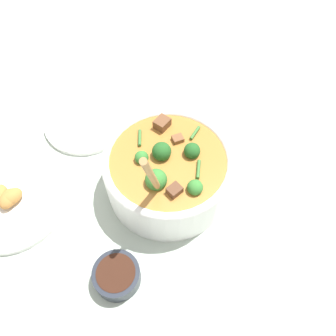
{
  "coord_description": "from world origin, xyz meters",
  "views": [
    {
      "loc": [
        -0.31,
        -0.22,
        0.64
      ],
      "look_at": [
        0.0,
        0.0,
        0.07
      ],
      "focal_mm": 35.0,
      "sensor_mm": 36.0,
      "label": 1
    }
  ],
  "objects_px": {
    "food_plate": "(12,200)",
    "stew_bowl": "(168,171)",
    "condiment_bowl": "(117,275)",
    "empty_plate": "(87,120)"
  },
  "relations": [
    {
      "from": "condiment_bowl",
      "to": "food_plate",
      "type": "distance_m",
      "value": 0.29
    },
    {
      "from": "food_plate",
      "to": "stew_bowl",
      "type": "bearing_deg",
      "value": -47.06
    },
    {
      "from": "condiment_bowl",
      "to": "empty_plate",
      "type": "bearing_deg",
      "value": 51.93
    },
    {
      "from": "condiment_bowl",
      "to": "empty_plate",
      "type": "height_order",
      "value": "condiment_bowl"
    },
    {
      "from": "condiment_bowl",
      "to": "food_plate",
      "type": "xyz_separation_m",
      "value": [
        -0.01,
        0.29,
        -0.01
      ]
    },
    {
      "from": "condiment_bowl",
      "to": "food_plate",
      "type": "bearing_deg",
      "value": 92.0
    },
    {
      "from": "condiment_bowl",
      "to": "empty_plate",
      "type": "relative_size",
      "value": 0.41
    },
    {
      "from": "condiment_bowl",
      "to": "food_plate",
      "type": "height_order",
      "value": "food_plate"
    },
    {
      "from": "stew_bowl",
      "to": "food_plate",
      "type": "relative_size",
      "value": 1.12
    },
    {
      "from": "empty_plate",
      "to": "stew_bowl",
      "type": "bearing_deg",
      "value": -96.4
    }
  ]
}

